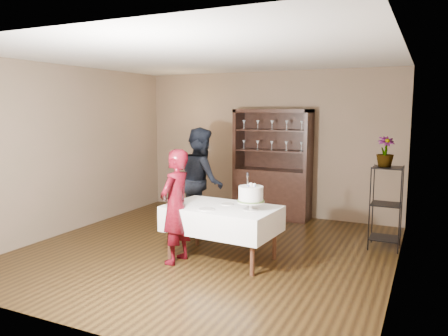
{
  "coord_description": "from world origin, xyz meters",
  "views": [
    {
      "loc": [
        2.8,
        -5.33,
        2.0
      ],
      "look_at": [
        0.23,
        0.1,
        1.19
      ],
      "focal_mm": 35.0,
      "sensor_mm": 36.0,
      "label": 1
    }
  ],
  "objects_px": {
    "woman": "(176,206)",
    "cake": "(251,195)",
    "man": "(201,181)",
    "potted_plant": "(385,152)",
    "plant_etagere": "(386,204)",
    "china_hutch": "(272,182)",
    "cake_table": "(222,219)"
  },
  "relations": [
    {
      "from": "woman",
      "to": "cake",
      "type": "height_order",
      "value": "woman"
    },
    {
      "from": "man",
      "to": "potted_plant",
      "type": "bearing_deg",
      "value": -120.35
    },
    {
      "from": "plant_etagere",
      "to": "cake",
      "type": "xyz_separation_m",
      "value": [
        -1.5,
        -1.47,
        0.27
      ]
    },
    {
      "from": "woman",
      "to": "potted_plant",
      "type": "distance_m",
      "value": 3.05
    },
    {
      "from": "woman",
      "to": "potted_plant",
      "type": "xyz_separation_m",
      "value": [
        2.38,
        1.79,
        0.66
      ]
    },
    {
      "from": "man",
      "to": "china_hutch",
      "type": "bearing_deg",
      "value": -64.53
    },
    {
      "from": "china_hutch",
      "to": "cake_table",
      "type": "height_order",
      "value": "china_hutch"
    },
    {
      "from": "china_hutch",
      "to": "potted_plant",
      "type": "distance_m",
      "value": 2.4
    },
    {
      "from": "china_hutch",
      "to": "woman",
      "type": "xyz_separation_m",
      "value": [
        -0.34,
        -2.84,
        0.08
      ]
    },
    {
      "from": "woman",
      "to": "man",
      "type": "height_order",
      "value": "man"
    },
    {
      "from": "man",
      "to": "potted_plant",
      "type": "distance_m",
      "value": 2.82
    },
    {
      "from": "plant_etagere",
      "to": "potted_plant",
      "type": "distance_m",
      "value": 0.75
    },
    {
      "from": "woman",
      "to": "potted_plant",
      "type": "relative_size",
      "value": 3.47
    },
    {
      "from": "plant_etagere",
      "to": "woman",
      "type": "xyz_separation_m",
      "value": [
        -2.42,
        -1.78,
        0.1
      ]
    },
    {
      "from": "cake_table",
      "to": "cake",
      "type": "relative_size",
      "value": 3.14
    },
    {
      "from": "china_hutch",
      "to": "man",
      "type": "relative_size",
      "value": 1.17
    },
    {
      "from": "cake_table",
      "to": "man",
      "type": "xyz_separation_m",
      "value": [
        -0.85,
        1.01,
        0.3
      ]
    },
    {
      "from": "plant_etagere",
      "to": "woman",
      "type": "height_order",
      "value": "woman"
    },
    {
      "from": "china_hutch",
      "to": "cake_table",
      "type": "xyz_separation_m",
      "value": [
        0.15,
        -2.48,
        -0.11
      ]
    },
    {
      "from": "china_hutch",
      "to": "man",
      "type": "xyz_separation_m",
      "value": [
        -0.69,
        -1.47,
        0.19
      ]
    },
    {
      "from": "china_hutch",
      "to": "cake",
      "type": "relative_size",
      "value": 4.14
    },
    {
      "from": "china_hutch",
      "to": "cake",
      "type": "xyz_separation_m",
      "value": [
        0.58,
        -2.52,
        0.25
      ]
    },
    {
      "from": "plant_etagere",
      "to": "man",
      "type": "relative_size",
      "value": 0.7
    },
    {
      "from": "woman",
      "to": "china_hutch",
      "type": "bearing_deg",
      "value": 175.01
    },
    {
      "from": "cake_table",
      "to": "woman",
      "type": "height_order",
      "value": "woman"
    },
    {
      "from": "plant_etagere",
      "to": "woman",
      "type": "bearing_deg",
      "value": -143.65
    },
    {
      "from": "cake_table",
      "to": "potted_plant",
      "type": "height_order",
      "value": "potted_plant"
    },
    {
      "from": "cake_table",
      "to": "cake",
      "type": "xyz_separation_m",
      "value": [
        0.43,
        -0.04,
        0.36
      ]
    },
    {
      "from": "cake_table",
      "to": "potted_plant",
      "type": "bearing_deg",
      "value": 37.37
    },
    {
      "from": "cake",
      "to": "potted_plant",
      "type": "height_order",
      "value": "potted_plant"
    },
    {
      "from": "china_hutch",
      "to": "woman",
      "type": "height_order",
      "value": "china_hutch"
    },
    {
      "from": "man",
      "to": "cake",
      "type": "height_order",
      "value": "man"
    }
  ]
}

